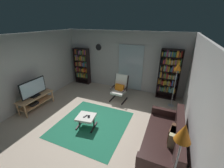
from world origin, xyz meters
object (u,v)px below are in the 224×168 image
(bookshelf_near_sofa, at_px, (169,73))
(leather_sofa, at_px, (165,140))
(television, at_px, (33,89))
(cell_phone, at_px, (89,117))
(tv_stand, at_px, (36,100))
(lounge_armchair, at_px, (120,87))
(ottoman, at_px, (86,118))
(wall_clock, at_px, (99,47))
(bookshelf_near_tv, at_px, (82,65))
(tv_remote, at_px, (85,116))
(floor_lamp_by_shelf, at_px, (177,70))
(floor_lamp_by_sofa, at_px, (181,143))

(bookshelf_near_sofa, distance_m, leather_sofa, 2.97)
(television, xyz_separation_m, cell_phone, (2.32, -0.16, -0.41))
(tv_stand, xyz_separation_m, lounge_armchair, (2.55, 1.85, 0.21))
(bookshelf_near_sofa, relative_size, ottoman, 3.42)
(ottoman, distance_m, wall_clock, 3.58)
(bookshelf_near_tv, bearing_deg, tv_stand, -94.13)
(lounge_armchair, xyz_separation_m, tv_remote, (-0.33, -2.01, -0.16))
(television, height_order, floor_lamp_by_shelf, floor_lamp_by_shelf)
(bookshelf_near_tv, distance_m, cell_phone, 3.63)
(television, bearing_deg, wall_clock, 69.12)
(tv_stand, xyz_separation_m, bookshelf_near_tv, (0.20, 2.76, 0.62))
(floor_lamp_by_shelf, bearing_deg, cell_phone, -134.15)
(wall_clock, bearing_deg, television, -110.88)
(tv_stand, xyz_separation_m, ottoman, (2.23, -0.14, -0.02))
(television, height_order, cell_phone, television)
(tv_stand, relative_size, tv_remote, 8.93)
(television, relative_size, ottoman, 1.70)
(cell_phone, bearing_deg, tv_remote, 165.62)
(lounge_armchair, relative_size, cell_phone, 7.30)
(floor_lamp_by_sofa, bearing_deg, tv_stand, 162.49)
(tv_remote, bearing_deg, bookshelf_near_tv, 143.25)
(ottoman, height_order, floor_lamp_by_sofa, floor_lamp_by_sofa)
(bookshelf_near_sofa, xyz_separation_m, leather_sofa, (0.20, -2.86, -0.77))
(lounge_armchair, bearing_deg, bookshelf_near_tv, 158.92)
(lounge_armchair, distance_m, cell_phone, 2.00)
(floor_lamp_by_shelf, bearing_deg, floor_lamp_by_sofa, -88.52)
(television, xyz_separation_m, bookshelf_near_tv, (0.20, 2.73, 0.16))
(bookshelf_near_tv, xyz_separation_m, floor_lamp_by_shelf, (4.33, -0.62, 0.47))
(ottoman, xyz_separation_m, tv_remote, (-0.00, -0.02, 0.08))
(tv_remote, bearing_deg, cell_phone, 33.79)
(bookshelf_near_tv, height_order, leather_sofa, bookshelf_near_tv)
(tv_remote, bearing_deg, tv_stand, -165.64)
(tv_stand, height_order, wall_clock, wall_clock)
(leather_sofa, bearing_deg, cell_phone, -179.79)
(floor_lamp_by_shelf, bearing_deg, leather_sofa, -91.41)
(ottoman, height_order, floor_lamp_by_shelf, floor_lamp_by_shelf)
(bookshelf_near_tv, bearing_deg, tv_remote, -55.25)
(bookshelf_near_tv, height_order, floor_lamp_by_sofa, floor_lamp_by_sofa)
(bookshelf_near_tv, bearing_deg, leather_sofa, -34.00)
(cell_phone, height_order, floor_lamp_by_shelf, floor_lamp_by_shelf)
(tv_remote, relative_size, floor_lamp_by_shelf, 0.09)
(ottoman, relative_size, tv_remote, 4.08)
(lounge_armchair, relative_size, wall_clock, 3.53)
(bookshelf_near_sofa, xyz_separation_m, wall_clock, (-3.18, 0.15, 0.78))
(ottoman, xyz_separation_m, floor_lamp_by_sofa, (2.39, -1.32, 1.20))
(wall_clock, bearing_deg, leather_sofa, -41.68)
(leather_sofa, height_order, floor_lamp_by_shelf, floor_lamp_by_shelf)
(tv_stand, relative_size, television, 1.29)
(tv_stand, distance_m, bookshelf_near_tv, 2.83)
(television, relative_size, tv_remote, 6.92)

